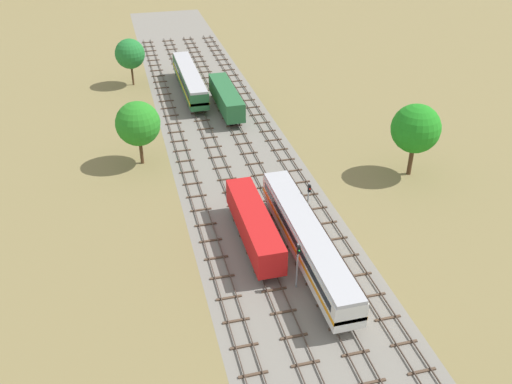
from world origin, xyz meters
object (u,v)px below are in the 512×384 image
signal_post_nearest (298,260)px  freight_boxcar_centre_left_mid (226,97)px  passenger_coach_centre_left_nearest (307,239)px  signal_post_near (308,199)px  diesel_railcar_left_midfar (190,79)px  freight_boxcar_left_near (254,224)px

signal_post_nearest → freight_boxcar_centre_left_mid: bearing=87.0°
passenger_coach_centre_left_nearest → signal_post_near: 6.30m
passenger_coach_centre_left_nearest → diesel_railcar_left_midfar: bearing=95.2°
passenger_coach_centre_left_nearest → freight_boxcar_centre_left_mid: passenger_coach_centre_left_nearest is taller
freight_boxcar_centre_left_mid → signal_post_nearest: (-2.14, -41.45, 0.73)m
signal_post_nearest → passenger_coach_centre_left_nearest: bearing=59.1°
passenger_coach_centre_left_nearest → freight_boxcar_left_near: size_ratio=1.57×
freight_boxcar_left_near → signal_post_nearest: bearing=-74.2°
passenger_coach_centre_left_nearest → signal_post_nearest: signal_post_nearest is taller
freight_boxcar_left_near → signal_post_near: (6.41, 1.90, 0.84)m
freight_boxcar_left_near → freight_boxcar_centre_left_mid: bearing=82.8°
freight_boxcar_centre_left_mid → signal_post_nearest: 41.51m
passenger_coach_centre_left_nearest → signal_post_nearest: 4.19m
freight_boxcar_centre_left_mid → signal_post_near: 32.08m
freight_boxcar_centre_left_mid → signal_post_near: size_ratio=2.72×
passenger_coach_centre_left_nearest → freight_boxcar_centre_left_mid: size_ratio=1.57×
freight_boxcar_left_near → freight_boxcar_centre_left_mid: (4.28, 33.90, 0.00)m
freight_boxcar_left_near → passenger_coach_centre_left_nearest: bearing=-43.1°
freight_boxcar_left_near → signal_post_near: 6.74m
passenger_coach_centre_left_nearest → signal_post_near: size_ratio=4.27×
diesel_railcar_left_midfar → signal_post_nearest: signal_post_nearest is taller
freight_boxcar_centre_left_mid → signal_post_near: bearing=-86.2°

